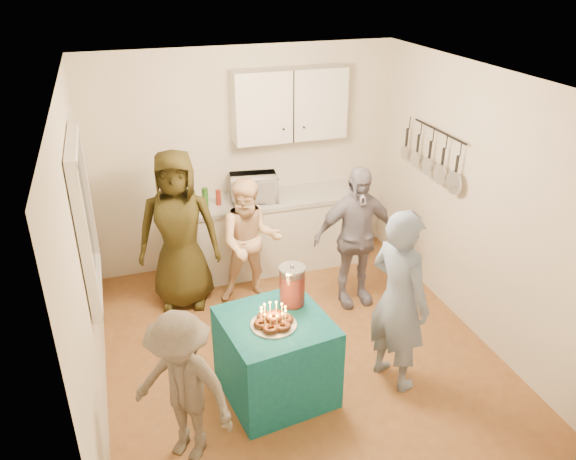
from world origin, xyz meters
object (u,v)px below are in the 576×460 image
object	(u,v)px
woman_back_center	(250,242)
man_birthday	(399,300)
microwave	(254,188)
punch_jar	(292,286)
woman_back_left	(179,230)
child_near_left	(182,388)
woman_back_right	(355,237)
counter	(269,234)
party_table	(276,357)

from	to	relation	value
woman_back_center	man_birthday	bearing A→B (deg)	-52.31
microwave	punch_jar	size ratio (longest dim) A/B	1.57
woman_back_left	child_near_left	bearing A→B (deg)	-85.34
man_birthday	woman_back_left	xyz separation A→B (m)	(-1.60, 1.84, 0.04)
man_birthday	woman_back_right	xyz separation A→B (m)	(0.17, 1.29, -0.05)
counter	man_birthday	bearing A→B (deg)	-78.41
party_table	punch_jar	size ratio (longest dim) A/B	2.50
party_table	woman_back_center	distance (m)	1.57
counter	woman_back_center	bearing A→B (deg)	-121.56
microwave	child_near_left	xyz separation A→B (m)	(-1.23, -2.61, -0.42)
counter	punch_jar	bearing A→B (deg)	-100.45
woman_back_left	counter	bearing A→B (deg)	35.46
counter	woman_back_left	bearing A→B (deg)	-156.97
punch_jar	woman_back_left	size ratio (longest dim) A/B	0.19
microwave	child_near_left	size ratio (longest dim) A/B	0.42
woman_back_left	man_birthday	bearing A→B (deg)	-36.63
counter	woman_back_center	xyz separation A→B (m)	(-0.40, -0.64, 0.28)
party_table	man_birthday	distance (m)	1.15
counter	woman_back_right	distance (m)	1.27
counter	microwave	size ratio (longest dim) A/B	4.11
punch_jar	party_table	bearing A→B (deg)	-136.95
man_birthday	woman_back_right	bearing A→B (deg)	-27.31
woman_back_right	punch_jar	bearing A→B (deg)	-136.09
punch_jar	man_birthday	distance (m)	0.91
man_birthday	child_near_left	bearing A→B (deg)	79.00
microwave	child_near_left	bearing A→B (deg)	-107.74
counter	child_near_left	xyz separation A→B (m)	(-1.41, -2.61, 0.21)
woman_back_center	woman_back_right	bearing A→B (deg)	-9.95
child_near_left	woman_back_center	bearing A→B (deg)	103.49
punch_jar	man_birthday	size ratio (longest dim) A/B	0.20
punch_jar	man_birthday	world-z (taller)	man_birthday
microwave	man_birthday	world-z (taller)	man_birthday
microwave	woman_back_center	distance (m)	0.76
counter	child_near_left	world-z (taller)	child_near_left
man_birthday	woman_back_center	size ratio (longest dim) A/B	1.18
counter	woman_back_left	world-z (taller)	woman_back_left
microwave	party_table	distance (m)	2.31
woman_back_center	woman_back_left	bearing A→B (deg)	177.23
microwave	counter	bearing A→B (deg)	7.58
man_birthday	child_near_left	distance (m)	1.92
punch_jar	child_near_left	bearing A→B (deg)	-148.91
punch_jar	woman_back_left	distance (m)	1.68
counter	punch_jar	distance (m)	2.07
woman_back_left	woman_back_right	world-z (taller)	woman_back_left
woman_back_center	woman_back_right	world-z (taller)	woman_back_right
woman_back_right	man_birthday	bearing A→B (deg)	-96.79
punch_jar	man_birthday	bearing A→B (deg)	-22.34
woman_back_center	child_near_left	xyz separation A→B (m)	(-1.02, -1.96, -0.07)
man_birthday	woman_back_left	world-z (taller)	woman_back_left
child_near_left	woman_back_left	bearing A→B (deg)	123.12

